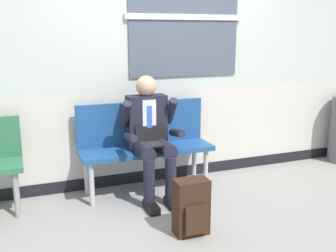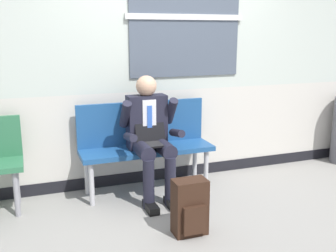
{
  "view_description": "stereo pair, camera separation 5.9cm",
  "coord_description": "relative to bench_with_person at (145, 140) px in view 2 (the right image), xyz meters",
  "views": [
    {
      "loc": [
        -1.52,
        -3.34,
        1.66
      ],
      "look_at": [
        -0.16,
        0.22,
        0.75
      ],
      "focal_mm": 42.22,
      "sensor_mm": 36.0,
      "label": 1
    },
    {
      "loc": [
        -1.47,
        -3.36,
        1.66
      ],
      "look_at": [
        -0.16,
        0.22,
        0.75
      ],
      "focal_mm": 42.22,
      "sensor_mm": 36.0,
      "label": 2
    }
  ],
  "objects": [
    {
      "name": "station_wall",
      "position": [
        0.32,
        0.27,
        0.84
      ],
      "size": [
        5.1,
        0.17,
        2.8
      ],
      "color": "beige",
      "rests_on": "ground"
    },
    {
      "name": "backpack",
      "position": [
        0.07,
        -1.07,
        -0.32
      ],
      "size": [
        0.28,
        0.21,
        0.48
      ],
      "color": "#331E14",
      "rests_on": "ground"
    },
    {
      "name": "bench_with_person",
      "position": [
        0.0,
        0.0,
        0.0
      ],
      "size": [
        1.39,
        0.42,
        0.94
      ],
      "color": "navy",
      "rests_on": "ground"
    },
    {
      "name": "ground_plane",
      "position": [
        0.32,
        -0.5,
        -0.55
      ],
      "size": [
        18.0,
        18.0,
        0.0
      ],
      "primitive_type": "plane",
      "color": "gray"
    },
    {
      "name": "person_seated",
      "position": [
        0.0,
        -0.2,
        0.11
      ],
      "size": [
        0.57,
        0.7,
        1.24
      ],
      "color": "#1E1E2D",
      "rests_on": "ground"
    }
  ]
}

